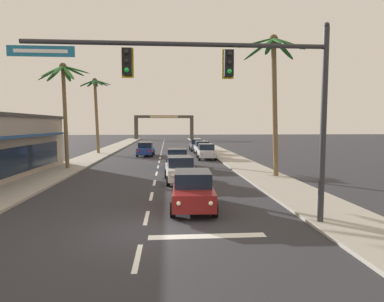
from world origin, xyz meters
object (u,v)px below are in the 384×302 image
at_px(sedan_lead_at_stop_bar, 193,189).
at_px(sedan_fifth_in_queue, 177,158).
at_px(sedan_parked_nearest_kerb, 206,151).
at_px(sedan_third_in_queue, 180,169).
at_px(town_gateway_arch, 164,124).
at_px(sedan_parked_mid_kerb, 197,145).
at_px(sedan_oncoming_far, 146,149).
at_px(traffic_signal_mast, 233,83).
at_px(palm_left_third, 96,101).
at_px(sedan_parked_far_kerb, 202,148).
at_px(palm_left_second, 64,90).
at_px(palm_right_second, 274,74).

xyz_separation_m(sedan_lead_at_stop_bar, sedan_fifth_in_queue, (-0.30, 13.58, 0.00)).
xyz_separation_m(sedan_lead_at_stop_bar, sedan_parked_nearest_kerb, (3.10, 20.62, 0.00)).
relative_size(sedan_third_in_queue, town_gateway_arch, 0.30).
xyz_separation_m(sedan_third_in_queue, sedan_parked_mid_kerb, (3.37, 24.97, 0.00)).
bearing_deg(sedan_oncoming_far, sedan_parked_mid_kerb, 46.52).
distance_m(traffic_signal_mast, town_gateway_arch, 70.87).
bearing_deg(sedan_fifth_in_queue, palm_left_third, 125.07).
relative_size(sedan_third_in_queue, sedan_parked_nearest_kerb, 1.01).
bearing_deg(palm_left_third, sedan_parked_far_kerb, -5.74).
relative_size(traffic_signal_mast, sedan_parked_mid_kerb, 2.52).
bearing_deg(palm_left_second, sedan_parked_mid_kerb, 55.39).
height_order(sedan_lead_at_stop_bar, palm_left_third, palm_left_third).
distance_m(palm_left_third, town_gateway_arch, 41.21).
bearing_deg(sedan_oncoming_far, palm_right_second, -58.91).
bearing_deg(sedan_fifth_in_queue, sedan_parked_far_kerb, 74.31).
height_order(sedan_parked_nearest_kerb, palm_right_second, palm_right_second).
xyz_separation_m(sedan_fifth_in_queue, sedan_parked_mid_kerb, (3.36, 18.17, 0.00)).
bearing_deg(sedan_fifth_in_queue, palm_right_second, -40.84).
xyz_separation_m(sedan_third_in_queue, palm_left_third, (-9.89, 20.90, 5.90)).
xyz_separation_m(palm_left_second, palm_left_third, (-0.53, 14.37, 0.12)).
relative_size(sedan_parked_nearest_kerb, town_gateway_arch, 0.30).
xyz_separation_m(sedan_lead_at_stop_bar, palm_left_second, (-9.67, 13.32, 5.78)).
relative_size(sedan_parked_mid_kerb, palm_left_second, 0.50).
relative_size(sedan_parked_far_kerb, palm_left_third, 0.46).
bearing_deg(sedan_parked_nearest_kerb, town_gateway_arch, 96.14).
bearing_deg(town_gateway_arch, palm_right_second, -82.14).
relative_size(sedan_oncoming_far, sedan_parked_far_kerb, 1.00).
height_order(sedan_lead_at_stop_bar, palm_right_second, palm_right_second).
height_order(sedan_oncoming_far, sedan_parked_nearest_kerb, same).
distance_m(sedan_third_in_queue, town_gateway_arch, 61.29).
relative_size(sedan_parked_mid_kerb, palm_right_second, 0.45).
xyz_separation_m(sedan_fifth_in_queue, town_gateway_arch, (-1.69, 54.39, 3.18)).
relative_size(sedan_third_in_queue, sedan_parked_mid_kerb, 1.01).
height_order(sedan_third_in_queue, palm_left_second, palm_left_second).
bearing_deg(palm_left_second, sedan_oncoming_far, 62.30).
bearing_deg(sedan_parked_mid_kerb, sedan_lead_at_stop_bar, -95.50).
height_order(sedan_lead_at_stop_bar, sedan_fifth_in_queue, same).
distance_m(sedan_third_in_queue, sedan_parked_nearest_kerb, 14.24).
bearing_deg(palm_left_second, palm_right_second, -18.81).
height_order(traffic_signal_mast, sedan_parked_nearest_kerb, traffic_signal_mast).
height_order(sedan_parked_mid_kerb, sedan_parked_far_kerb, same).
relative_size(palm_left_third, palm_right_second, 0.97).
relative_size(sedan_lead_at_stop_bar, palm_left_third, 0.47).
relative_size(sedan_lead_at_stop_bar, palm_left_second, 0.51).
bearing_deg(sedan_fifth_in_queue, sedan_parked_nearest_kerb, 64.17).
height_order(sedan_third_in_queue, sedan_oncoming_far, same).
xyz_separation_m(palm_left_third, town_gateway_arch, (8.21, 40.29, -2.72)).
relative_size(traffic_signal_mast, palm_left_third, 1.16).
xyz_separation_m(traffic_signal_mast, palm_left_third, (-11.44, 30.50, 1.49)).
height_order(sedan_lead_at_stop_bar, sedan_third_in_queue, same).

